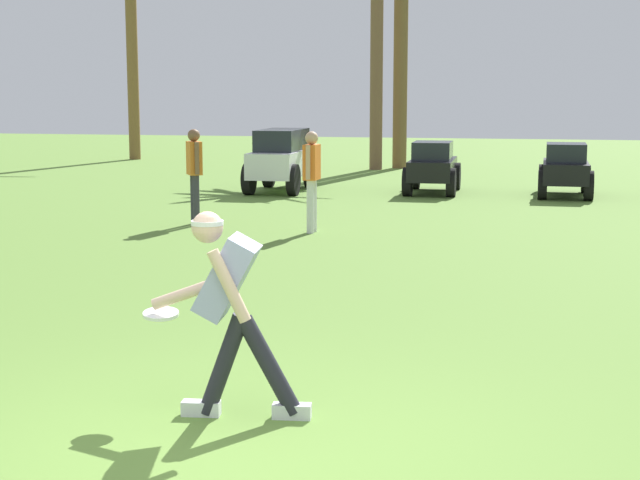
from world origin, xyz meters
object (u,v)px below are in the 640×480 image
(parked_car_slot_b, at_px, (433,167))
(palm_tree_right_of_centre, at_px, (401,21))
(frisbee_thrower, at_px, (229,302))
(teammate_near_sideline, at_px, (194,167))
(frisbee_in_flight, at_px, (161,314))
(teammate_midfield, at_px, (312,172))
(parked_car_slot_a, at_px, (281,158))
(palm_tree_far_left, at_px, (132,49))
(palm_tree_left_of_centre, at_px, (377,27))
(parked_car_slot_c, at_px, (565,169))

(parked_car_slot_b, distance_m, palm_tree_right_of_centre, 7.64)
(frisbee_thrower, xyz_separation_m, teammate_near_sideline, (-3.51, 9.00, 0.15))
(frisbee_in_flight, xyz_separation_m, parked_car_slot_b, (0.27, 14.74, -0.09))
(teammate_midfield, relative_size, parked_car_slot_a, 0.64)
(frisbee_in_flight, bearing_deg, palm_tree_far_left, 113.76)
(parked_car_slot_b, bearing_deg, teammate_midfield, -100.46)
(teammate_midfield, relative_size, palm_tree_left_of_centre, 0.24)
(teammate_midfield, height_order, palm_tree_left_of_centre, palm_tree_left_of_centre)
(teammate_near_sideline, distance_m, parked_car_slot_a, 5.54)
(teammate_near_sideline, height_order, palm_tree_far_left, palm_tree_far_left)
(teammate_near_sideline, bearing_deg, frisbee_thrower, -68.67)
(frisbee_thrower, distance_m, palm_tree_left_of_centre, 21.13)
(frisbee_thrower, bearing_deg, parked_car_slot_c, 80.48)
(teammate_near_sideline, bearing_deg, palm_tree_right_of_centre, 82.82)
(teammate_near_sideline, distance_m, palm_tree_far_left, 16.02)
(frisbee_in_flight, bearing_deg, palm_tree_left_of_centre, 95.42)
(parked_car_slot_c, bearing_deg, frisbee_thrower, -99.52)
(teammate_near_sideline, xyz_separation_m, palm_tree_far_left, (-7.14, 14.12, 2.52))
(frisbee_in_flight, height_order, teammate_near_sideline, teammate_near_sideline)
(frisbee_thrower, relative_size, palm_tree_left_of_centre, 0.21)
(parked_car_slot_c, xyz_separation_m, palm_tree_left_of_centre, (-4.98, 5.94, 3.30))
(parked_car_slot_a, relative_size, palm_tree_far_left, 0.40)
(palm_tree_far_left, bearing_deg, teammate_midfield, -57.71)
(frisbee_thrower, bearing_deg, frisbee_in_flight, 166.07)
(teammate_midfield, distance_m, palm_tree_far_left, 17.43)
(parked_car_slot_b, bearing_deg, palm_tree_left_of_centre, 110.67)
(teammate_midfield, bearing_deg, parked_car_slot_c, 57.97)
(palm_tree_far_left, bearing_deg, frisbee_in_flight, -66.24)
(frisbee_in_flight, bearing_deg, teammate_midfield, 96.14)
(frisbee_in_flight, relative_size, palm_tree_left_of_centre, 0.05)
(teammate_near_sideline, relative_size, palm_tree_left_of_centre, 0.24)
(teammate_near_sideline, xyz_separation_m, palm_tree_left_of_centre, (1.02, 11.76, 2.93))
(teammate_midfield, bearing_deg, palm_tree_right_of_centre, 92.23)
(teammate_near_sideline, distance_m, palm_tree_right_of_centre, 12.93)
(parked_car_slot_a, distance_m, parked_car_slot_c, 6.04)
(frisbee_in_flight, xyz_separation_m, parked_car_slot_a, (-3.00, 14.40, 0.07))
(teammate_midfield, xyz_separation_m, palm_tree_far_left, (-9.21, 14.58, 2.52))
(teammate_near_sideline, xyz_separation_m, palm_tree_right_of_centre, (1.57, 12.45, 3.13))
(parked_car_slot_a, bearing_deg, parked_car_slot_c, 2.67)
(palm_tree_far_left, height_order, palm_tree_right_of_centre, palm_tree_right_of_centre)
(frisbee_in_flight, distance_m, teammate_midfield, 8.46)
(parked_car_slot_c, bearing_deg, palm_tree_far_left, 147.72)
(palm_tree_far_left, xyz_separation_m, palm_tree_right_of_centre, (8.71, -1.67, 0.61))
(frisbee_in_flight, bearing_deg, teammate_near_sideline, 108.55)
(teammate_near_sideline, xyz_separation_m, parked_car_slot_a, (-0.03, 5.53, -0.22))
(parked_car_slot_c, relative_size, palm_tree_right_of_centre, 0.31)
(parked_car_slot_a, bearing_deg, parked_car_slot_b, 5.87)
(frisbee_thrower, height_order, frisbee_in_flight, frisbee_thrower)
(frisbee_thrower, distance_m, frisbee_in_flight, 0.57)
(teammate_midfield, relative_size, parked_car_slot_b, 0.70)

